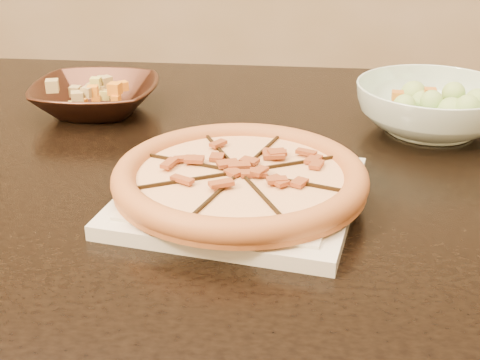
{
  "coord_description": "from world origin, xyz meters",
  "views": [
    {
      "loc": [
        0.22,
        -0.85,
        1.12
      ],
      "look_at": [
        0.1,
        -0.12,
        0.78
      ],
      "focal_mm": 50.0,
      "sensor_mm": 36.0,
      "label": 1
    }
  ],
  "objects_px": {
    "pizza": "(240,177)",
    "bronze_bowl": "(96,97)",
    "plate": "(240,194)",
    "dining_table": "(195,209)",
    "salad_bowl": "(432,108)"
  },
  "relations": [
    {
      "from": "pizza",
      "to": "bronze_bowl",
      "type": "relative_size",
      "value": 1.5
    },
    {
      "from": "plate",
      "to": "bronze_bowl",
      "type": "height_order",
      "value": "bronze_bowl"
    },
    {
      "from": "plate",
      "to": "dining_table",
      "type": "bearing_deg",
      "value": 122.4
    },
    {
      "from": "dining_table",
      "to": "plate",
      "type": "xyz_separation_m",
      "value": [
        0.09,
        -0.15,
        0.1
      ]
    },
    {
      "from": "plate",
      "to": "pizza",
      "type": "bearing_deg",
      "value": 139.07
    },
    {
      "from": "plate",
      "to": "bronze_bowl",
      "type": "distance_m",
      "value": 0.42
    },
    {
      "from": "salad_bowl",
      "to": "pizza",
      "type": "bearing_deg",
      "value": -131.05
    },
    {
      "from": "pizza",
      "to": "salad_bowl",
      "type": "height_order",
      "value": "salad_bowl"
    },
    {
      "from": "dining_table",
      "to": "bronze_bowl",
      "type": "height_order",
      "value": "bronze_bowl"
    },
    {
      "from": "bronze_bowl",
      "to": "salad_bowl",
      "type": "height_order",
      "value": "salad_bowl"
    },
    {
      "from": "bronze_bowl",
      "to": "salad_bowl",
      "type": "distance_m",
      "value": 0.55
    },
    {
      "from": "salad_bowl",
      "to": "dining_table",
      "type": "bearing_deg",
      "value": -157.05
    },
    {
      "from": "plate",
      "to": "salad_bowl",
      "type": "relative_size",
      "value": 1.29
    },
    {
      "from": "plate",
      "to": "pizza",
      "type": "xyz_separation_m",
      "value": [
        -0.0,
        0.0,
        0.02
      ]
    },
    {
      "from": "bronze_bowl",
      "to": "salad_bowl",
      "type": "relative_size",
      "value": 0.88
    }
  ]
}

